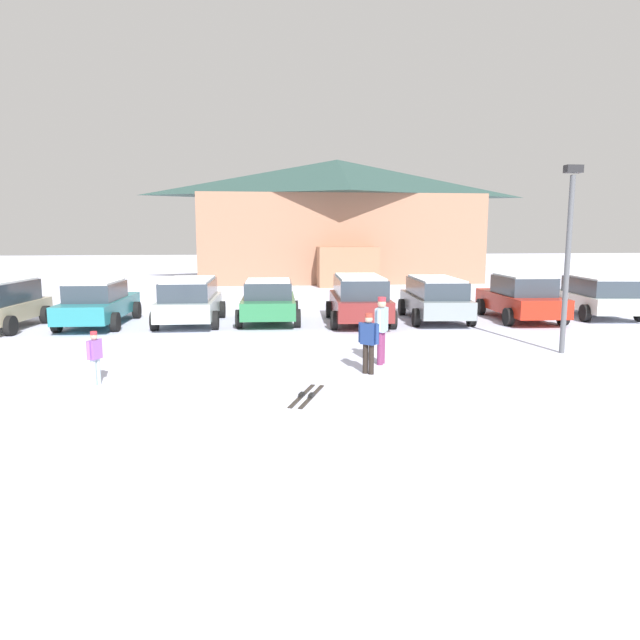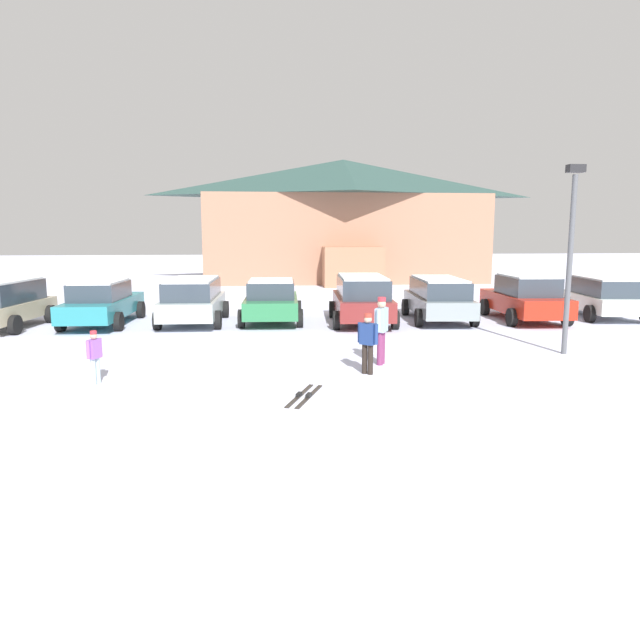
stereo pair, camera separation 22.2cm
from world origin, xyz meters
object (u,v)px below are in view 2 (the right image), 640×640
parked_beige_suv (4,303)px  skier_child_in_purple_jacket (95,354)px  parked_silver_wagon (193,299)px  parked_red_sedan (525,298)px  parked_grey_wagon (438,297)px  lamp_post (571,248)px  parked_maroon_van (362,298)px  parked_teal_hatchback (102,302)px  skier_adult_in_blue_parka (381,327)px  pair_of_skis (304,396)px  parked_green_coupe (271,301)px  skier_teen_in_navy_coat (368,340)px  parked_white_suv (603,295)px  ski_lodge (343,220)px

parked_beige_suv → skier_child_in_purple_jacket: size_ratio=3.58×
parked_silver_wagon → parked_beige_suv: bearing=-175.5°
parked_red_sedan → skier_child_in_purple_jacket: (-13.21, -7.77, -0.19)m
parked_grey_wagon → lamp_post: lamp_post is taller
parked_maroon_van → parked_red_sedan: (6.11, 0.07, -0.07)m
parked_grey_wagon → lamp_post: 6.54m
parked_beige_suv → parked_maroon_van: parked_maroon_van is taller
parked_teal_hatchback → parked_maroon_van: (9.17, -0.60, 0.12)m
skier_child_in_purple_jacket → lamp_post: (11.61, 2.00, 2.16)m
parked_silver_wagon → skier_adult_in_blue_parka: bearing=-52.5°
parked_red_sedan → pair_of_skis: size_ratio=2.79×
parked_teal_hatchback → parked_green_coupe: size_ratio=1.17×
parked_grey_wagon → skier_adult_in_blue_parka: skier_adult_in_blue_parka is taller
parked_beige_suv → parked_red_sedan: parked_red_sedan is taller
skier_teen_in_navy_coat → pair_of_skis: 2.44m
parked_beige_suv → lamp_post: (16.75, -5.76, 1.92)m
parked_green_coupe → skier_child_in_purple_jacket: parked_green_coupe is taller
parked_silver_wagon → skier_child_in_purple_jacket: 8.33m
skier_adult_in_blue_parka → skier_child_in_purple_jacket: (-6.46, -1.26, -0.28)m
parked_green_coupe → skier_teen_in_navy_coat: (2.07, -7.93, -0.00)m
parked_teal_hatchback → parked_white_suv: (18.59, -0.13, 0.05)m
parked_grey_wagon → skier_adult_in_blue_parka: bearing=-117.6°
ski_lodge → parked_grey_wagon: 18.91m
parked_white_suv → skier_adult_in_blue_parka: skier_adult_in_blue_parka is taller
parked_red_sedan → parked_white_suv: 3.33m
parked_grey_wagon → skier_child_in_purple_jacket: bearing=-141.2°
skier_adult_in_blue_parka → parked_beige_suv: bearing=150.7°
parked_maroon_van → pair_of_skis: bearing=-106.7°
parked_teal_hatchback → lamp_post: (13.69, -6.30, 2.01)m
ski_lodge → parked_white_suv: (7.48, -18.47, -3.25)m
parked_maroon_van → parked_white_suv: size_ratio=1.08×
parked_beige_suv → parked_grey_wagon: (15.14, 0.28, -0.03)m
ski_lodge → skier_adult_in_blue_parka: size_ratio=11.26×
pair_of_skis → lamp_post: lamp_post is taller
parked_beige_suv → skier_child_in_purple_jacket: 9.31m
parked_beige_suv → parked_green_coupe: parked_beige_suv is taller
skier_teen_in_navy_coat → parked_silver_wagon: bearing=121.5°
pair_of_skis → parked_grey_wagon: bearing=59.1°
parked_maroon_van → parked_white_suv: bearing=2.8°
parked_white_suv → skier_child_in_purple_jacket: (-16.52, -8.17, -0.20)m
parked_teal_hatchback → skier_teen_in_navy_coat: 11.32m
parked_white_suv → lamp_post: lamp_post is taller
parked_silver_wagon → parked_red_sedan: 12.12m
parked_red_sedan → parked_grey_wagon: bearing=175.4°
skier_adult_in_blue_parka → skier_teen_in_navy_coat: bearing=-118.4°
ski_lodge → skier_adult_in_blue_parka: bearing=-95.8°
parked_silver_wagon → parked_green_coupe: bearing=-0.1°
parked_silver_wagon → parked_red_sedan: bearing=-2.3°
ski_lodge → parked_red_sedan: bearing=-77.5°
ski_lodge → skier_adult_in_blue_parka: 25.71m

